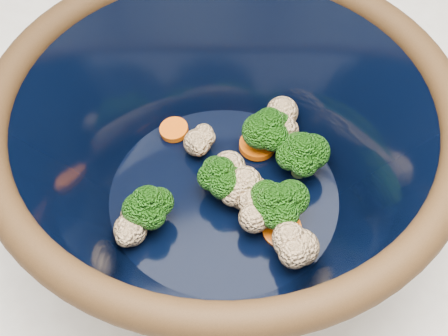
# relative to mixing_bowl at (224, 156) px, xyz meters

# --- Properties ---
(mixing_bowl) EXTENTS (0.43, 0.43, 0.16)m
(mixing_bowl) POSITION_rel_mixing_bowl_xyz_m (0.00, 0.00, 0.00)
(mixing_bowl) COLOR black
(mixing_bowl) RESTS_ON counter
(vegetable_pile) EXTENTS (0.19, 0.19, 0.05)m
(vegetable_pile) POSITION_rel_mixing_bowl_xyz_m (0.02, -0.00, -0.03)
(vegetable_pile) COLOR #608442
(vegetable_pile) RESTS_ON mixing_bowl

